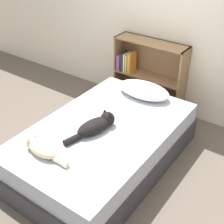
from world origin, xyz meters
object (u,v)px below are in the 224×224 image
Objects in this scene: cat_dark at (97,125)px; bed at (104,146)px; bookshelf at (148,73)px; pillow at (143,90)px; cat_light at (42,148)px.

bed is at bearing -1.16° from cat_dark.
bed is 0.31m from cat_dark.
pillow is at bearing -65.21° from bookshelf.
bed is at bearing -89.74° from pillow.
cat_dark is (-0.02, -0.08, 0.30)m from bed.
bookshelf is (-0.22, 1.35, -0.04)m from cat_dark.
cat_light is 0.52× the size of bookshelf.
bed is 1.32m from bookshelf.
bookshelf is (-0.04, 1.90, -0.03)m from cat_light.
pillow is 0.56m from bookshelf.
bed is 2.08× the size of bookshelf.
bed is at bearing -106.20° from cat_light.
pillow reaches higher than cat_light.
cat_dark reaches higher than bed.
bookshelf is (-0.24, 1.27, 0.26)m from bed.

